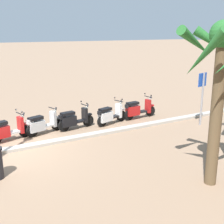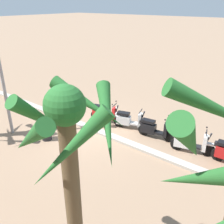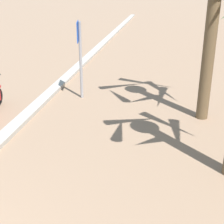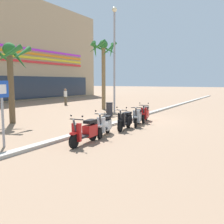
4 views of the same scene
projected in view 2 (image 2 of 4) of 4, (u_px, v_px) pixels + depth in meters
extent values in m
plane|color=#93755B|center=(88.00, 129.00, 11.91)|extent=(200.00, 200.00, 0.00)
cube|color=#ADA89E|center=(89.00, 128.00, 11.96)|extent=(60.00, 0.36, 0.12)
cylinder|color=black|center=(218.00, 155.00, 9.50)|extent=(0.53, 0.14, 0.52)
cube|color=black|center=(218.00, 144.00, 9.36)|extent=(0.25, 0.22, 0.16)
cylinder|color=black|center=(208.00, 150.00, 9.78)|extent=(0.53, 0.24, 0.52)
cylinder|color=black|center=(177.00, 144.00, 10.21)|extent=(0.53, 0.24, 0.52)
cube|color=black|center=(194.00, 146.00, 9.96)|extent=(0.65, 0.43, 0.08)
cube|color=white|center=(183.00, 142.00, 10.07)|extent=(0.74, 0.49, 0.43)
cube|color=black|center=(183.00, 134.00, 9.93)|extent=(0.66, 0.45, 0.12)
cube|color=white|center=(205.00, 143.00, 9.73)|extent=(0.23, 0.37, 0.66)
cube|color=white|center=(209.00, 144.00, 9.66)|extent=(0.35, 0.24, 0.08)
cylinder|color=#333338|center=(207.00, 140.00, 9.64)|extent=(0.29, 0.14, 0.69)
cylinder|color=black|center=(207.00, 133.00, 9.53)|extent=(0.19, 0.55, 0.04)
sphere|color=white|center=(209.00, 136.00, 9.56)|extent=(0.12, 0.12, 0.12)
cube|color=black|center=(176.00, 135.00, 10.07)|extent=(0.28, 0.26, 0.16)
sphere|color=black|center=(207.00, 127.00, 9.69)|extent=(0.07, 0.07, 0.07)
sphere|color=black|center=(206.00, 133.00, 9.29)|extent=(0.07, 0.07, 0.07)
cylinder|color=black|center=(169.00, 137.00, 10.77)|extent=(0.53, 0.17, 0.52)
cylinder|color=black|center=(144.00, 130.00, 11.33)|extent=(0.53, 0.17, 0.52)
cube|color=black|center=(157.00, 132.00, 11.01)|extent=(0.63, 0.36, 0.08)
cube|color=black|center=(148.00, 128.00, 11.17)|extent=(0.72, 0.41, 0.43)
cube|color=black|center=(148.00, 121.00, 11.03)|extent=(0.63, 0.38, 0.12)
cube|color=black|center=(166.00, 130.00, 10.73)|extent=(0.18, 0.36, 0.66)
cube|color=black|center=(170.00, 131.00, 10.65)|extent=(0.34, 0.20, 0.08)
cylinder|color=#333338|center=(168.00, 127.00, 10.64)|extent=(0.29, 0.11, 0.69)
cylinder|color=black|center=(167.00, 120.00, 10.54)|extent=(0.12, 0.56, 0.04)
sphere|color=white|center=(169.00, 124.00, 10.55)|extent=(0.12, 0.12, 0.12)
cube|color=black|center=(143.00, 122.00, 11.20)|extent=(0.26, 0.23, 0.16)
sphere|color=black|center=(169.00, 116.00, 10.69)|extent=(0.07, 0.07, 0.07)
sphere|color=black|center=(165.00, 120.00, 10.31)|extent=(0.07, 0.07, 0.07)
cylinder|color=black|center=(143.00, 126.00, 11.68)|extent=(0.53, 0.24, 0.52)
cylinder|color=black|center=(119.00, 122.00, 12.09)|extent=(0.53, 0.24, 0.52)
cube|color=silver|center=(132.00, 123.00, 11.84)|extent=(0.65, 0.44, 0.08)
cube|color=silver|center=(124.00, 120.00, 11.95)|extent=(0.74, 0.50, 0.43)
cube|color=black|center=(123.00, 113.00, 11.81)|extent=(0.66, 0.46, 0.12)
cube|color=silver|center=(140.00, 120.00, 11.62)|extent=(0.23, 0.37, 0.66)
cube|color=silver|center=(144.00, 121.00, 11.56)|extent=(0.35, 0.24, 0.08)
cylinder|color=#333338|center=(142.00, 118.00, 11.53)|extent=(0.29, 0.15, 0.69)
cylinder|color=black|center=(141.00, 111.00, 11.43)|extent=(0.20, 0.55, 0.04)
sphere|color=white|center=(143.00, 114.00, 11.45)|extent=(0.12, 0.12, 0.12)
cube|color=silver|center=(118.00, 114.00, 11.95)|extent=(0.29, 0.26, 0.16)
cylinder|color=black|center=(118.00, 119.00, 12.34)|extent=(0.53, 0.23, 0.52)
cylinder|color=black|center=(96.00, 115.00, 12.80)|extent=(0.53, 0.23, 0.52)
cube|color=silver|center=(107.00, 116.00, 12.53)|extent=(0.65, 0.42, 0.08)
cube|color=red|center=(99.00, 113.00, 12.64)|extent=(0.74, 0.48, 0.44)
cube|color=black|center=(99.00, 107.00, 12.50)|extent=(0.66, 0.44, 0.12)
cube|color=red|center=(114.00, 114.00, 12.29)|extent=(0.22, 0.36, 0.66)
cube|color=red|center=(118.00, 114.00, 12.23)|extent=(0.35, 0.23, 0.08)
cylinder|color=#333338|center=(116.00, 111.00, 12.20)|extent=(0.29, 0.14, 0.69)
cylinder|color=black|center=(115.00, 105.00, 12.10)|extent=(0.18, 0.55, 0.04)
sphere|color=white|center=(116.00, 108.00, 12.12)|extent=(0.12, 0.12, 0.12)
cube|color=silver|center=(94.00, 107.00, 12.65)|extent=(0.28, 0.25, 0.16)
sphere|color=black|center=(116.00, 101.00, 12.25)|extent=(0.07, 0.07, 0.07)
sphere|color=black|center=(112.00, 104.00, 11.85)|extent=(0.07, 0.07, 0.07)
cone|color=#286B2D|center=(191.00, 144.00, 3.17)|extent=(0.49, 1.67, 1.46)
cone|color=#286B2D|center=(206.00, 178.00, 2.55)|extent=(1.60, 1.01, 1.45)
cone|color=#286B2D|center=(224.00, 113.00, 3.54)|extent=(1.61, 1.41, 1.07)
cylinder|color=brown|center=(73.00, 200.00, 4.90)|extent=(0.33, 0.33, 4.13)
sphere|color=#286B2D|center=(65.00, 105.00, 4.05)|extent=(0.72, 0.72, 0.72)
cone|color=#286B2D|center=(46.00, 121.00, 4.60)|extent=(0.33, 1.41, 1.36)
cone|color=#286B2D|center=(29.00, 139.00, 3.81)|extent=(1.54, 0.58, 1.21)
cone|color=#286B2D|center=(70.00, 149.00, 3.71)|extent=(1.09, 1.28, 1.35)
cone|color=#286B2D|center=(107.00, 122.00, 4.27)|extent=(1.30, 1.31, 1.13)
cone|color=#286B2D|center=(88.00, 103.00, 4.78)|extent=(1.65, 0.66, 0.95)
cylinder|color=#232328|center=(46.00, 131.00, 10.89)|extent=(0.44, 0.44, 0.90)
cylinder|color=black|center=(45.00, 121.00, 10.69)|extent=(0.48, 0.48, 0.06)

